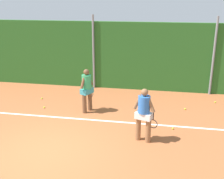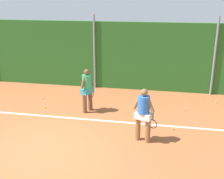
% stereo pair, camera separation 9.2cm
% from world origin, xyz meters
% --- Properties ---
extents(ground_plane, '(28.84, 28.84, 0.00)m').
position_xyz_m(ground_plane, '(0.00, 1.85, 0.00)').
color(ground_plane, '#A85B33').
extents(hedge_fence_backdrop, '(18.75, 0.25, 3.16)m').
position_xyz_m(hedge_fence_backdrop, '(0.00, 6.30, 1.58)').
color(hedge_fence_backdrop, '#286023').
rests_on(hedge_fence_backdrop, ground_plane).
extents(fence_post_center, '(0.10, 0.10, 3.47)m').
position_xyz_m(fence_post_center, '(0.00, 6.13, 1.74)').
color(fence_post_center, gray).
rests_on(fence_post_center, ground_plane).
extents(fence_post_right, '(0.10, 0.10, 3.47)m').
position_xyz_m(fence_post_right, '(5.41, 6.13, 1.74)').
color(fence_post_right, gray).
rests_on(fence_post_right, ground_plane).
extents(court_baseline_paint, '(13.70, 0.10, 0.01)m').
position_xyz_m(court_baseline_paint, '(0.00, 2.42, 0.00)').
color(court_baseline_paint, white).
rests_on(court_baseline_paint, ground_plane).
extents(player_foreground_near, '(0.77, 0.43, 1.69)m').
position_xyz_m(player_foreground_near, '(2.75, 1.22, 0.95)').
color(player_foreground_near, '#8C603D').
rests_on(player_foreground_near, ground_plane).
extents(player_midcourt, '(0.47, 0.74, 1.68)m').
position_xyz_m(player_midcourt, '(0.45, 3.17, 0.94)').
color(player_midcourt, brown).
rests_on(player_midcourt, ground_plane).
extents(tennis_ball_1, '(0.07, 0.07, 0.07)m').
position_xyz_m(tennis_ball_1, '(5.49, 5.01, 0.03)').
color(tennis_ball_1, '#CCDB33').
rests_on(tennis_ball_1, ground_plane).
extents(tennis_ball_2, '(0.07, 0.07, 0.07)m').
position_xyz_m(tennis_ball_2, '(4.20, 4.00, 0.03)').
color(tennis_ball_2, '#CCDB33').
rests_on(tennis_ball_2, ground_plane).
extents(tennis_ball_4, '(0.07, 0.07, 0.07)m').
position_xyz_m(tennis_ball_4, '(3.68, 2.17, 0.03)').
color(tennis_ball_4, '#CCDB33').
rests_on(tennis_ball_4, ground_plane).
extents(tennis_ball_5, '(0.07, 0.07, 0.07)m').
position_xyz_m(tennis_ball_5, '(-1.85, 4.13, 0.03)').
color(tennis_ball_5, '#CCDB33').
rests_on(tennis_ball_5, ground_plane).
extents(tennis_ball_6, '(0.07, 0.07, 0.07)m').
position_xyz_m(tennis_ball_6, '(-1.33, 3.17, 0.03)').
color(tennis_ball_6, '#CCDB33').
rests_on(tennis_ball_6, ground_plane).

